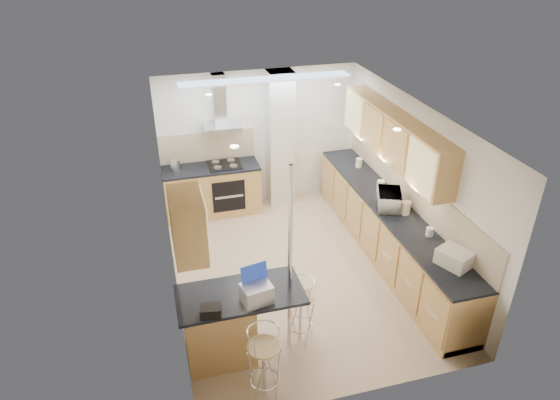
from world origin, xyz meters
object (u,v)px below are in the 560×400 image
object	(u,v)px
laptop	(257,294)
bar_stool_end	(301,310)
bread_bin	(454,258)
bar_stool_near	(264,362)
microwave	(389,200)

from	to	relation	value
laptop	bar_stool_end	size ratio (longest dim) A/B	0.37
bar_stool_end	bread_bin	size ratio (longest dim) A/B	2.28
bar_stool_near	bread_bin	bearing A→B (deg)	0.57
laptop	bread_bin	size ratio (longest dim) A/B	0.84
laptop	microwave	bearing A→B (deg)	22.31
bar_stool_near	bar_stool_end	size ratio (longest dim) A/B	1.04
bar_stool_end	bread_bin	xyz separation A→B (m)	(1.93, -0.21, 0.57)
bar_stool_end	bread_bin	distance (m)	2.03
laptop	bar_stool_end	world-z (taller)	laptop
microwave	laptop	distance (m)	2.87
bar_stool_near	bread_bin	xyz separation A→B (m)	(2.58, 0.52, 0.56)
bar_stool_near	bar_stool_end	distance (m)	0.97
bar_stool_near	laptop	bearing A→B (deg)	74.52
bar_stool_near	bar_stool_end	bearing A→B (deg)	37.61
laptop	bar_stool_near	bearing A→B (deg)	-105.92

